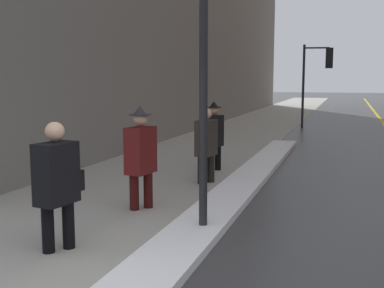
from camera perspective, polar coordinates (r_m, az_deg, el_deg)
The scene contains 8 objects.
sidewalk_slab at distance 19.75m, azimuth 5.44°, elevation 1.25°, with size 4.00×80.00×0.01m.
snow_bank_curb at distance 10.29m, azimuth 6.31°, elevation -4.41°, with size 0.79×13.41×0.12m.
lamp_post at distance 6.74m, azimuth 1.38°, elevation 10.52°, with size 0.28×0.28×4.16m.
traffic_light_near at distance 22.51m, azimuth 14.85°, elevation 8.70°, with size 1.30×0.46×3.75m.
pedestrian_with_shoulder_bag at distance 6.37m, azimuth -15.69°, elevation -4.18°, with size 0.41×0.78×1.68m.
pedestrian_in_fedora at distance 8.14m, azimuth -6.10°, elevation -1.13°, with size 0.40×0.59×1.77m.
pedestrian_trailing at distance 10.16m, azimuth 1.69°, elevation 0.24°, with size 0.39×0.56×1.61m.
pedestrian_in_glasses at distance 11.55m, azimuth 2.63°, elevation 1.27°, with size 0.39×0.75×1.69m.
Camera 1 is at (2.25, -4.16, 2.21)m, focal length 45.00 mm.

